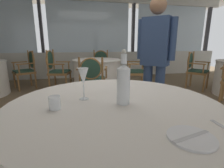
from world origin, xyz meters
name	(u,v)px	position (x,y,z in m)	size (l,w,h in m)	color
ground_plane	(111,118)	(0.00, 0.00, 0.00)	(12.50, 12.50, 0.00)	#756047
window_wall_far	(90,45)	(0.00, 3.40, 1.08)	(9.61, 0.14, 2.69)	beige
foreground_table	(114,152)	(-0.25, -1.34, 0.39)	(1.38, 1.38, 0.77)	white
side_plate	(191,138)	(-0.05, -1.83, 0.77)	(0.19, 0.19, 0.01)	white
butter_knife	(191,136)	(-0.05, -1.83, 0.78)	(0.19, 0.02, 0.00)	silver
water_bottle	(123,83)	(-0.20, -1.38, 0.91)	(0.08, 0.08, 0.34)	white
wine_glass	(83,77)	(-0.45, -1.25, 0.93)	(0.07, 0.07, 0.22)	white
water_tumbler	(55,103)	(-0.62, -1.39, 0.81)	(0.07, 0.07, 0.08)	white
background_table_0	(98,75)	(0.00, 1.61, 0.39)	(1.16, 1.16, 0.77)	white
dining_chair_0_0	(56,67)	(-0.98, 1.83, 0.58)	(0.55, 0.60, 1.00)	olive
dining_chair_0_1	(92,77)	(-0.22, 0.63, 0.55)	(0.60, 0.55, 0.91)	olive
dining_chair_0_2	(139,68)	(0.99, 1.38, 0.57)	(0.55, 0.60, 0.98)	olive
dining_chair_0_3	(101,64)	(0.23, 2.59, 0.54)	(0.60, 0.55, 0.94)	olive
dining_chair_1_0	(195,67)	(2.45, 1.29, 0.55)	(0.66, 0.65, 0.94)	olive
dining_chair_2_1	(27,67)	(-1.72, 2.24, 0.55)	(0.63, 0.65, 0.96)	olive
diner_person_0	(155,55)	(0.58, -0.22, 0.99)	(0.40, 0.40, 1.73)	#334770
diner_person_1	(161,51)	(2.36, 2.92, 0.88)	(0.44, 0.38, 1.56)	#334770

